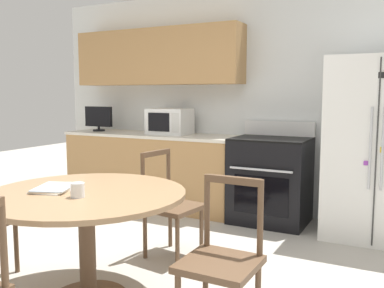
{
  "coord_description": "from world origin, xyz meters",
  "views": [
    {
      "loc": [
        1.78,
        -2.16,
        1.39
      ],
      "look_at": [
        0.07,
        1.15,
        0.95
      ],
      "focal_mm": 40.0,
      "sensor_mm": 36.0,
      "label": 1
    }
  ],
  "objects_px": {
    "dining_chair_far": "(171,206)",
    "candle_glass": "(78,191)",
    "dining_chair_right": "(222,262)",
    "countertop_tv": "(99,118)",
    "refrigerator": "(379,149)",
    "oven_range": "(270,179)",
    "microwave": "(170,121)"
  },
  "relations": [
    {
      "from": "dining_chair_far",
      "to": "candle_glass",
      "type": "height_order",
      "value": "dining_chair_far"
    },
    {
      "from": "dining_chair_right",
      "to": "candle_glass",
      "type": "bearing_deg",
      "value": 12.13
    },
    {
      "from": "dining_chair_right",
      "to": "dining_chair_far",
      "type": "bearing_deg",
      "value": -45.6
    },
    {
      "from": "countertop_tv",
      "to": "refrigerator",
      "type": "bearing_deg",
      "value": -0.63
    },
    {
      "from": "oven_range",
      "to": "microwave",
      "type": "relative_size",
      "value": 2.17
    },
    {
      "from": "dining_chair_right",
      "to": "dining_chair_far",
      "type": "relative_size",
      "value": 1.0
    },
    {
      "from": "microwave",
      "to": "dining_chair_right",
      "type": "relative_size",
      "value": 0.55
    },
    {
      "from": "dining_chair_far",
      "to": "microwave",
      "type": "bearing_deg",
      "value": -141.53
    },
    {
      "from": "dining_chair_far",
      "to": "oven_range",
      "type": "bearing_deg",
      "value": 168.91
    },
    {
      "from": "refrigerator",
      "to": "candle_glass",
      "type": "distance_m",
      "value": 2.87
    },
    {
      "from": "oven_range",
      "to": "refrigerator",
      "type": "bearing_deg",
      "value": -1.91
    },
    {
      "from": "countertop_tv",
      "to": "oven_range",
      "type": "bearing_deg",
      "value": -0.05
    },
    {
      "from": "microwave",
      "to": "dining_chair_right",
      "type": "height_order",
      "value": "microwave"
    },
    {
      "from": "refrigerator",
      "to": "dining_chair_far",
      "type": "xyz_separation_m",
      "value": [
        -1.53,
        -1.31,
        -0.43
      ]
    },
    {
      "from": "refrigerator",
      "to": "countertop_tv",
      "type": "bearing_deg",
      "value": 179.37
    },
    {
      "from": "countertop_tv",
      "to": "dining_chair_far",
      "type": "xyz_separation_m",
      "value": [
        1.88,
        -1.35,
        -0.64
      ]
    },
    {
      "from": "oven_range",
      "to": "countertop_tv",
      "type": "relative_size",
      "value": 2.63
    },
    {
      "from": "refrigerator",
      "to": "microwave",
      "type": "bearing_deg",
      "value": 178.1
    },
    {
      "from": "dining_chair_far",
      "to": "candle_glass",
      "type": "bearing_deg",
      "value": 6.34
    },
    {
      "from": "dining_chair_right",
      "to": "dining_chair_far",
      "type": "xyz_separation_m",
      "value": [
        -0.87,
        0.91,
        0.0
      ]
    },
    {
      "from": "refrigerator",
      "to": "dining_chair_right",
      "type": "bearing_deg",
      "value": -106.57
    },
    {
      "from": "refrigerator",
      "to": "oven_range",
      "type": "height_order",
      "value": "refrigerator"
    },
    {
      "from": "dining_chair_far",
      "to": "candle_glass",
      "type": "xyz_separation_m",
      "value": [
        -0.03,
        -1.09,
        0.35
      ]
    },
    {
      "from": "countertop_tv",
      "to": "microwave",
      "type": "bearing_deg",
      "value": 2.19
    },
    {
      "from": "microwave",
      "to": "countertop_tv",
      "type": "height_order",
      "value": "countertop_tv"
    },
    {
      "from": "dining_chair_far",
      "to": "refrigerator",
      "type": "bearing_deg",
      "value": 138.56
    },
    {
      "from": "refrigerator",
      "to": "oven_range",
      "type": "bearing_deg",
      "value": 178.09
    },
    {
      "from": "oven_range",
      "to": "dining_chair_right",
      "type": "bearing_deg",
      "value": -79.89
    },
    {
      "from": "oven_range",
      "to": "dining_chair_far",
      "type": "bearing_deg",
      "value": -109.06
    },
    {
      "from": "refrigerator",
      "to": "dining_chair_right",
      "type": "height_order",
      "value": "refrigerator"
    },
    {
      "from": "oven_range",
      "to": "dining_chair_right",
      "type": "height_order",
      "value": "oven_range"
    },
    {
      "from": "microwave",
      "to": "dining_chair_far",
      "type": "distance_m",
      "value": 1.73
    }
  ]
}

